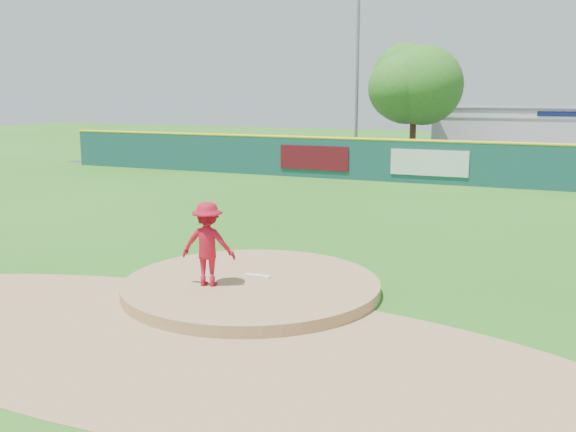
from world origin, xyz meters
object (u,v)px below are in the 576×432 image
at_px(pool_building_grp, 564,134).
at_px(light_pole_left, 357,62).
at_px(pitcher, 208,244).
at_px(playground_slide, 217,148).
at_px(deciduous_tree, 414,86).
at_px(van, 572,167).

relative_size(pool_building_grp, light_pole_left, 1.38).
bearing_deg(pitcher, pool_building_grp, -114.57).
xyz_separation_m(pitcher, pool_building_grp, (6.68, 32.63, 0.54)).
relative_size(playground_slide, deciduous_tree, 0.38).
bearing_deg(playground_slide, deciduous_tree, 8.62).
bearing_deg(pool_building_grp, pitcher, -101.57).
distance_m(van, playground_slide, 20.28).
xyz_separation_m(pitcher, van, (7.13, 23.00, -0.52)).
bearing_deg(van, deciduous_tree, 59.73).
distance_m(pitcher, playground_slide, 27.22).
distance_m(pitcher, van, 24.08).
xyz_separation_m(playground_slide, deciduous_tree, (11.81, 1.79, 3.77)).
xyz_separation_m(van, playground_slide, (-20.26, 0.85, 0.17)).
bearing_deg(van, playground_slide, 74.66).
distance_m(pool_building_grp, deciduous_tree, 11.01).
xyz_separation_m(pitcher, playground_slide, (-13.13, 23.84, -0.35)).
relative_size(van, playground_slide, 1.52).
height_order(pool_building_grp, playground_slide, pool_building_grp).
xyz_separation_m(pool_building_grp, light_pole_left, (-12.00, -4.99, 4.39)).
height_order(van, light_pole_left, light_pole_left).
bearing_deg(pool_building_grp, playground_slide, -156.08).
relative_size(van, light_pole_left, 0.39).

